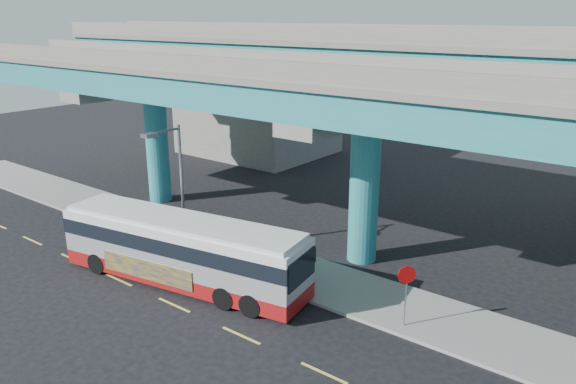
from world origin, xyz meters
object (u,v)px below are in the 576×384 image
Objects in this scene: transit_bus at (182,248)px; stop_sign at (406,282)px; street_lamp at (173,171)px; parked_car at (176,220)px.

transit_bus is 4.85× the size of stop_sign.
street_lamp is 2.55× the size of stop_sign.
stop_sign is (15.39, -1.45, 1.32)m from parked_car.
transit_bus is 6.75m from parked_car.
stop_sign is (10.17, 2.69, 0.30)m from transit_bus.
parked_car is at bearing 149.95° from stop_sign.
street_lamp is at bearing 133.62° from transit_bus.
parked_car is 1.40× the size of stop_sign.
street_lamp is (-2.67, 1.98, 2.85)m from transit_bus.
parked_car is (-5.22, 4.14, -1.02)m from transit_bus.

